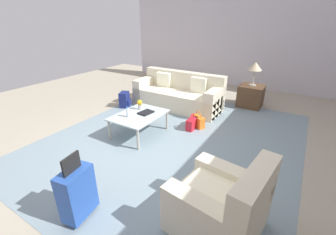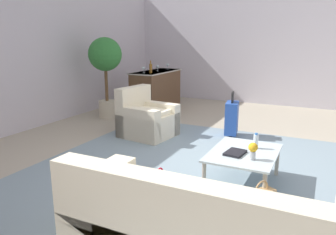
# 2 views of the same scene
# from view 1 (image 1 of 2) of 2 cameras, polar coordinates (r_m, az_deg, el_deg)

# --- Properties ---
(ground_plane) EXTENTS (12.00, 12.00, 0.00)m
(ground_plane) POSITION_cam_1_polar(r_m,az_deg,el_deg) (4.08, -5.05, -8.18)
(ground_plane) COLOR #A89E89
(wall_left) EXTENTS (0.12, 8.00, 3.10)m
(wall_left) POSITION_cam_1_polar(r_m,az_deg,el_deg) (8.10, 17.52, 18.60)
(wall_left) COLOR silver
(wall_left) RESTS_ON ground
(area_rug) EXTENTS (5.20, 4.40, 0.01)m
(area_rug) POSITION_cam_1_polar(r_m,az_deg,el_deg) (4.41, 1.71, -5.36)
(area_rug) COLOR gray
(area_rug) RESTS_ON ground
(couch) EXTENTS (0.88, 2.26, 0.89)m
(couch) POSITION_cam_1_polar(r_m,az_deg,el_deg) (5.92, 2.82, 5.71)
(couch) COLOR beige
(couch) RESTS_ON ground
(armchair) EXTENTS (0.96, 1.00, 0.92)m
(armchair) POSITION_cam_1_polar(r_m,az_deg,el_deg) (2.64, 13.78, -21.61)
(armchair) COLOR beige
(armchair) RESTS_ON ground
(coffee_table) EXTENTS (1.06, 0.79, 0.43)m
(coffee_table) POSITION_cam_1_polar(r_m,az_deg,el_deg) (4.45, -7.35, 0.22)
(coffee_table) COLOR silver
(coffee_table) RESTS_ON ground
(water_bottle) EXTENTS (0.06, 0.06, 0.20)m
(water_bottle) POSITION_cam_1_polar(r_m,az_deg,el_deg) (4.32, -10.14, 1.33)
(water_bottle) COLOR silver
(water_bottle) RESTS_ON coffee_table
(coffee_table_book) EXTENTS (0.31, 0.24, 0.03)m
(coffee_table_book) POSITION_cam_1_polar(r_m,az_deg,el_deg) (4.47, -5.63, 1.28)
(coffee_table_book) COLOR black
(coffee_table_book) RESTS_ON coffee_table
(flower_vase) EXTENTS (0.11, 0.11, 0.21)m
(flower_vase) POSITION_cam_1_polar(r_m,az_deg,el_deg) (4.63, -7.22, 3.49)
(flower_vase) COLOR #B2B7BC
(flower_vase) RESTS_ON coffee_table
(side_table) EXTENTS (0.59, 0.59, 0.57)m
(side_table) POSITION_cam_1_polar(r_m,az_deg,el_deg) (6.32, 20.25, 5.17)
(side_table) COLOR #513823
(side_table) RESTS_ON ground
(table_lamp) EXTENTS (0.34, 0.34, 0.60)m
(table_lamp) POSITION_cam_1_polar(r_m,az_deg,el_deg) (6.14, 21.27, 11.89)
(table_lamp) COLOR #ADA899
(table_lamp) RESTS_ON side_table
(suitcase_blue) EXTENTS (0.43, 0.28, 0.85)m
(suitcase_blue) POSITION_cam_1_polar(r_m,az_deg,el_deg) (2.87, -22.07, -17.22)
(suitcase_blue) COLOR #2851AD
(suitcase_blue) RESTS_ON ground
(handbag_red) EXTENTS (0.32, 0.15, 0.36)m
(handbag_red) POSITION_cam_1_polar(r_m,az_deg,el_deg) (4.75, 6.08, -1.51)
(handbag_red) COLOR red
(handbag_red) RESTS_ON ground
(handbag_tan) EXTENTS (0.35, 0.28, 0.36)m
(handbag_tan) POSITION_cam_1_polar(r_m,az_deg,el_deg) (5.17, -6.06, 0.66)
(handbag_tan) COLOR tan
(handbag_tan) RESTS_ON ground
(handbag_orange) EXTENTS (0.28, 0.35, 0.36)m
(handbag_orange) POSITION_cam_1_polar(r_m,az_deg,el_deg) (4.87, 7.67, -0.95)
(handbag_orange) COLOR orange
(handbag_orange) RESTS_ON ground
(backpack_navy) EXTENTS (0.35, 0.33, 0.40)m
(backpack_navy) POSITION_cam_1_polar(r_m,az_deg,el_deg) (6.02, -10.92, 4.42)
(backpack_navy) COLOR navy
(backpack_navy) RESTS_ON ground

